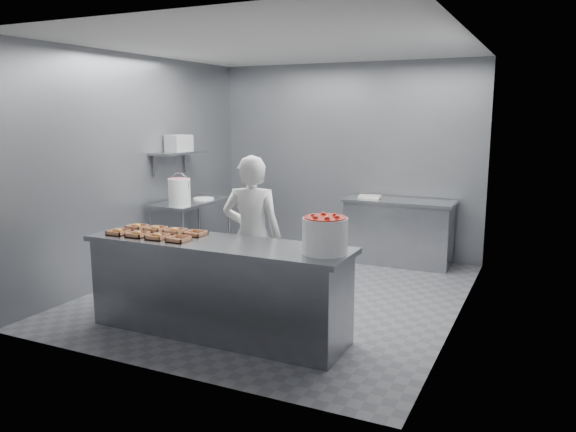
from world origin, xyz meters
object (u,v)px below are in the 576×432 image
object	(u,v)px
appliance	(179,143)
tray_2	(158,236)
tray_4	(137,227)
worker	(252,236)
back_counter	(398,232)
tray_1	(138,234)
tray_3	(179,239)
tray_7	(196,233)
service_counter	(217,288)
tray_0	(118,232)
tray_6	(175,231)
tray_5	(156,229)
prep_table	(192,223)
strawberry_tub	(325,234)
glaze_bucket	(179,192)

from	to	relation	value
appliance	tray_2	bearing A→B (deg)	-46.01
tray_4	worker	distance (m)	1.19
back_counter	tray_1	size ratio (longest dim) A/B	8.01
tray_3	tray_7	bearing A→B (deg)	90.00
service_counter	tray_2	xyz separation A→B (m)	(-0.57, -0.14, 0.47)
tray_0	tray_6	xyz separation A→B (m)	(0.48, 0.28, 0.00)
service_counter	appliance	xyz separation A→B (m)	(-1.82, 1.95, 1.22)
service_counter	tray_5	xyz separation A→B (m)	(-0.81, 0.14, 0.47)
service_counter	tray_5	size ratio (longest dim) A/B	13.88
service_counter	tray_5	bearing A→B (deg)	170.24
prep_table	tray_0	bearing A→B (deg)	-73.87
tray_1	tray_6	world-z (taller)	same
strawberry_tub	glaze_bucket	xyz separation A→B (m)	(-2.59, 1.50, 0.02)
service_counter	tray_4	xyz separation A→B (m)	(-1.05, 0.14, 0.47)
tray_1	tray_7	world-z (taller)	tray_1
tray_2	tray_6	distance (m)	0.28
tray_5	glaze_bucket	bearing A→B (deg)	117.23
tray_5	appliance	xyz separation A→B (m)	(-1.01, 1.81, 0.75)
tray_1	glaze_bucket	size ratio (longest dim) A/B	0.44
tray_1	worker	bearing A→B (deg)	41.47
tray_4	strawberry_tub	bearing A→B (deg)	-3.50
service_counter	tray_0	xyz separation A→B (m)	(-1.05, -0.14, 0.47)
tray_4	glaze_bucket	bearing A→B (deg)	108.76
tray_5	strawberry_tub	xyz separation A→B (m)	(1.89, -0.13, 0.15)
prep_table	appliance	xyz separation A→B (m)	(-0.17, 0.00, 1.08)
appliance	tray_0	bearing A→B (deg)	-56.65
service_counter	tray_5	world-z (taller)	tray_5
back_counter	tray_6	xyz separation A→B (m)	(-1.47, -3.11, 0.47)
back_counter	appliance	distance (m)	3.25
tray_4	tray_1	bearing A→B (deg)	-49.11
tray_2	tray_4	bearing A→B (deg)	150.00
prep_table	tray_7	size ratio (longest dim) A/B	6.40
back_counter	prep_table	bearing A→B (deg)	-152.99
tray_0	back_counter	bearing A→B (deg)	60.13
back_counter	tray_7	bearing A→B (deg)	-111.46
service_counter	tray_1	bearing A→B (deg)	-170.25
tray_0	tray_1	distance (m)	0.24
tray_1	tray_3	world-z (taller)	tray_1
tray_4	worker	xyz separation A→B (m)	(1.09, 0.47, -0.09)
strawberry_tub	tray_1	bearing A→B (deg)	-175.54
tray_5	strawberry_tub	distance (m)	1.90
glaze_bucket	appliance	world-z (taller)	appliance
tray_1	tray_2	world-z (taller)	same
prep_table	tray_1	xyz separation A→B (m)	(0.84, -2.09, 0.33)
tray_1	tray_7	distance (m)	0.56
service_counter	tray_4	size ratio (longest dim) A/B	13.88
tray_1	strawberry_tub	bearing A→B (deg)	4.46
tray_2	worker	xyz separation A→B (m)	(0.61, 0.75, -0.09)
prep_table	strawberry_tub	xyz separation A→B (m)	(2.73, -1.94, 0.48)
tray_0	tray_4	bearing A→B (deg)	90.00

